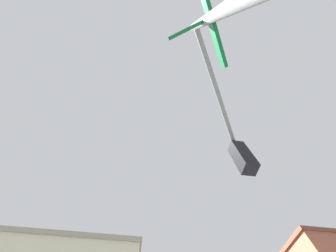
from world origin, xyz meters
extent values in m
cylinder|color=slate|center=(-6.58, -6.24, 4.77)|extent=(1.44, 2.23, 0.09)
cube|color=black|center=(-5.90, -5.15, 4.32)|extent=(0.28, 0.28, 0.80)
sphere|color=red|center=(-5.82, -5.02, 4.57)|extent=(0.18, 0.18, 0.18)
sphere|color=orange|center=(-5.82, -5.02, 4.32)|extent=(0.18, 0.18, 0.18)
sphere|color=green|center=(-5.82, -5.02, 4.07)|extent=(0.18, 0.18, 0.18)
cube|color=#0F5128|center=(-7.26, -7.34, 3.68)|extent=(0.62, 0.95, 0.20)
cube|color=#0F5128|center=(-7.26, -7.34, 3.90)|extent=(0.87, 0.56, 0.20)
camera|label=1|loc=(-7.69, -7.05, 1.49)|focal=18.22mm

